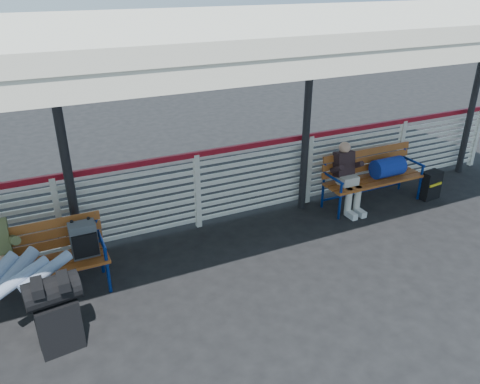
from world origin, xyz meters
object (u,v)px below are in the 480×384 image
luggage_stack (56,311)px  bench_right (379,170)px  traveler_man (12,265)px  companion_person (347,176)px  suitcase_side (430,185)px  bench_left (44,253)px

luggage_stack → bench_right: 5.50m
luggage_stack → traveler_man: 0.81m
traveler_man → companion_person: 5.06m
bench_right → traveler_man: size_ratio=1.10×
traveler_man → suitcase_side: traveler_man is taller
bench_left → suitcase_side: 6.29m
luggage_stack → bench_left: 1.04m
bench_right → suitcase_side: bearing=-18.3°
bench_left → suitcase_side: bench_left is taller
luggage_stack → suitcase_side: size_ratio=1.76×
luggage_stack → bench_right: (5.34, 1.35, 0.11)m
bench_left → bench_right: size_ratio=1.00×
bench_left → suitcase_side: size_ratio=3.58×
bench_left → companion_person: 4.69m
bench_left → bench_right: bearing=3.4°
bench_right → traveler_man: 5.72m
bench_left → suitcase_side: bearing=0.1°
traveler_man → suitcase_side: 6.64m
bench_left → traveler_man: size_ratio=1.10×
luggage_stack → bench_left: bearing=84.4°
bench_left → traveler_man: 0.50m
bench_left → companion_person: companion_person is taller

